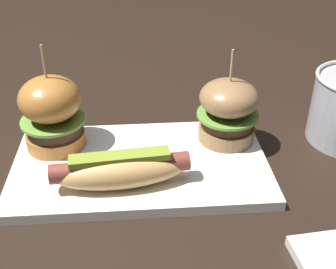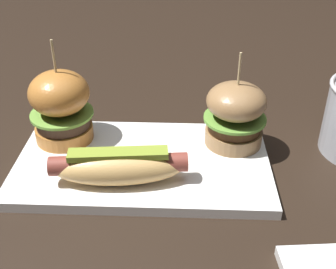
# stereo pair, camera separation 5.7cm
# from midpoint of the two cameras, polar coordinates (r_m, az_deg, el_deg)

# --- Properties ---
(ground_plane) EXTENTS (3.00, 3.00, 0.00)m
(ground_plane) POSITION_cam_midpoint_polar(r_m,az_deg,el_deg) (0.60, -5.99, -4.60)
(ground_plane) COLOR black
(platter_main) EXTENTS (0.34, 0.20, 0.01)m
(platter_main) POSITION_cam_midpoint_polar(r_m,az_deg,el_deg) (0.60, -6.02, -4.06)
(platter_main) COLOR white
(platter_main) RESTS_ON ground
(hot_dog) EXTENTS (0.17, 0.07, 0.05)m
(hot_dog) POSITION_cam_midpoint_polar(r_m,az_deg,el_deg) (0.54, -8.88, -4.61)
(hot_dog) COLOR tan
(hot_dog) RESTS_ON platter_main
(slider_left) EXTENTS (0.09, 0.09, 0.15)m
(slider_left) POSITION_cam_midpoint_polar(r_m,az_deg,el_deg) (0.62, -17.20, 2.72)
(slider_left) COLOR #B57130
(slider_left) RESTS_ON platter_main
(slider_right) EXTENTS (0.09, 0.09, 0.14)m
(slider_right) POSITION_cam_midpoint_polar(r_m,az_deg,el_deg) (0.61, 5.50, 3.08)
(slider_right) COLOR olive
(slider_right) RESTS_ON platter_main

